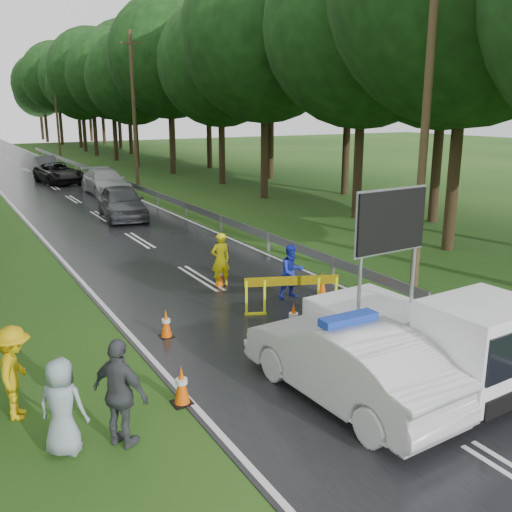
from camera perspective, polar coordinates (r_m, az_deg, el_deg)
ground at (r=13.18m, az=5.27°, el=-8.95°), size 160.00×160.00×0.00m
road at (r=40.80m, az=-19.60°, el=6.51°), size 7.00×140.00×0.02m
guardrail at (r=41.21m, az=-14.49°, el=7.72°), size 0.12×60.06×0.70m
utility_pole_near at (r=16.99m, az=16.65°, el=13.43°), size 1.40×0.24×10.00m
utility_pole_mid at (r=39.76m, az=-12.11°, el=14.15°), size 1.40×0.24×10.00m
utility_pole_far at (r=65.00m, az=-19.35°, el=13.80°), size 1.40×0.24×10.00m
police_sedan at (r=10.72m, az=9.04°, el=-10.41°), size 1.89×4.68×1.66m
work_truck at (r=11.59m, az=16.94°, el=-7.64°), size 2.29×4.72×3.68m
barrier at (r=14.83m, az=3.60°, el=-2.97°), size 2.32×0.95×1.02m
officer at (r=17.10m, az=-3.57°, el=-0.38°), size 0.61×0.40×1.65m
civilian at (r=16.03m, az=3.60°, el=-1.59°), size 0.77×0.60×1.56m
bystander_left at (r=10.85m, az=-22.97°, el=-10.70°), size 0.90×1.22×1.68m
bystander_mid at (r=9.46m, az=-13.40°, el=-13.24°), size 0.94×1.14×1.82m
bystander_right at (r=9.58m, az=-18.82°, el=-14.08°), size 0.92×0.88×1.59m
queue_car_first at (r=28.24m, az=-13.27°, el=5.25°), size 2.46×4.90×1.60m
queue_car_second at (r=36.50m, az=-14.82°, el=7.17°), size 2.13×5.22×1.51m
queue_car_third at (r=42.80m, az=-19.11°, el=7.85°), size 2.94×5.38×1.43m
queue_car_fourth at (r=48.70m, az=-20.27°, el=8.51°), size 1.70×4.40×1.43m
cone_near_left at (r=10.71m, az=-7.45°, el=-12.73°), size 0.36×0.36×0.76m
cone_center at (r=13.71m, az=3.77°, el=-6.26°), size 0.37×0.37×0.78m
cone_far at (r=17.22m, az=-3.68°, el=-1.99°), size 0.32×0.32×0.68m
cone_left_mid at (r=13.63m, az=-8.98°, el=-6.72°), size 0.33×0.33×0.69m
cone_right at (r=16.51m, az=6.61°, el=-2.78°), size 0.33×0.33×0.69m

